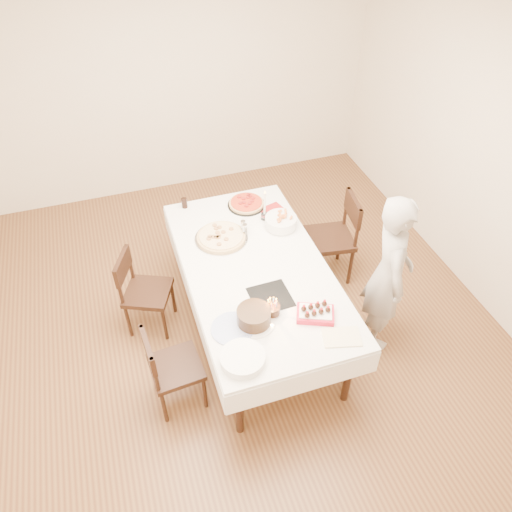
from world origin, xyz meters
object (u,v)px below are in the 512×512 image
object	(u,v)px
taper_candle	(265,205)
cola_glass	(184,203)
pizza_pepperoni	(246,203)
pizza_white	(221,237)
chair_left_dessert	(176,367)
strawberry_box	(315,313)
layer_cake	(254,317)
dining_table	(256,298)
chair_right_savory	(330,238)
birthday_cake	(272,306)
chair_left_savory	(148,293)
pasta_bowl	(281,222)
person	(389,274)

from	to	relation	value
taper_candle	cola_glass	xyz separation A→B (m)	(-0.66, 0.40, -0.11)
pizza_pepperoni	taper_candle	distance (m)	0.30
pizza_white	cola_glass	xyz separation A→B (m)	(-0.20, 0.55, 0.03)
chair_left_dessert	strawberry_box	bearing A→B (deg)	168.50
taper_candle	layer_cake	distance (m)	1.24
pizza_white	taper_candle	world-z (taller)	taper_candle
dining_table	chair_right_savory	world-z (taller)	chair_right_savory
pizza_white	birthday_cake	distance (m)	0.96
chair_right_savory	pizza_pepperoni	xyz separation A→B (m)	(-0.72, 0.39, 0.32)
chair_left_savory	strawberry_box	world-z (taller)	strawberry_box
layer_cake	birthday_cake	world-z (taller)	birthday_cake
pizza_pepperoni	birthday_cake	size ratio (longest dim) A/B	2.71
dining_table	pasta_bowl	world-z (taller)	pasta_bowl
person	strawberry_box	size ratio (longest dim) A/B	5.45
taper_candle	birthday_cake	distance (m)	1.15
chair_left_dessert	cola_glass	xyz separation A→B (m)	(0.43, 1.50, 0.40)
person	strawberry_box	world-z (taller)	person
chair_right_savory	cola_glass	bearing A→B (deg)	165.58
chair_left_savory	pizza_white	bearing A→B (deg)	-147.43
cola_glass	layer_cake	bearing A→B (deg)	-83.32
cola_glass	chair_left_dessert	bearing A→B (deg)	-105.96
pizza_white	layer_cake	size ratio (longest dim) A/B	1.46
birthday_cake	taper_candle	bearing A→B (deg)	73.80
pasta_bowl	birthday_cake	xyz separation A→B (m)	(-0.42, -0.95, 0.02)
layer_cake	chair_left_savory	bearing A→B (deg)	127.83
pizza_white	strawberry_box	xyz separation A→B (m)	(0.43, -1.08, 0.01)
chair_right_savory	birthday_cake	bearing A→B (deg)	-125.89
chair_right_savory	taper_candle	bearing A→B (deg)	176.12
pizza_pepperoni	pasta_bowl	xyz separation A→B (m)	(0.20, -0.40, 0.03)
chair_left_savory	taper_candle	size ratio (longest dim) A/B	2.60
dining_table	pizza_pepperoni	distance (m)	0.94
strawberry_box	layer_cake	bearing A→B (deg)	168.90
chair_left_dessert	person	world-z (taller)	person
chair_right_savory	person	bearing A→B (deg)	-75.01
pizza_white	taper_candle	bearing A→B (deg)	18.52
pasta_bowl	strawberry_box	size ratio (longest dim) A/B	1.04
chair_right_savory	layer_cake	bearing A→B (deg)	-129.14
pizza_white	layer_cake	xyz separation A→B (m)	(-0.02, -0.99, 0.04)
person	strawberry_box	xyz separation A→B (m)	(-0.75, -0.23, 0.04)
chair_left_dessert	pizza_pepperoni	bearing A→B (deg)	-130.81
chair_left_savory	person	world-z (taller)	person
cola_glass	birthday_cake	xyz separation A→B (m)	(0.34, -1.51, 0.03)
pizza_white	pizza_pepperoni	world-z (taller)	same
chair_right_savory	pasta_bowl	bearing A→B (deg)	-170.03
pizza_pepperoni	strawberry_box	bearing A→B (deg)	-87.30
pizza_pepperoni	taper_candle	size ratio (longest dim) A/B	1.14
layer_cake	birthday_cake	distance (m)	0.16
taper_candle	birthday_cake	bearing A→B (deg)	-106.20
chair_left_dessert	taper_candle	world-z (taller)	taper_candle
dining_table	pizza_pepperoni	size ratio (longest dim) A/B	5.99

